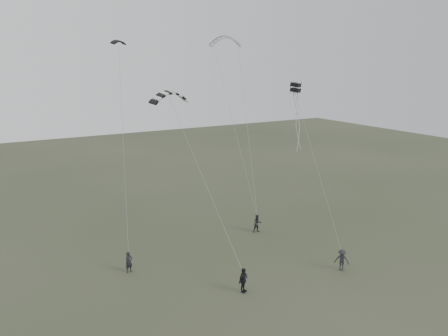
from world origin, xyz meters
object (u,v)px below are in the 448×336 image
flyer_right (257,223)px  flyer_far (342,260)px  kite_striped (170,92)px  kite_pale_large (226,37)px  flyer_center (243,280)px  kite_box (296,87)px  flyer_left (129,262)px  kite_dark_small (118,41)px

flyer_right → flyer_far: flyer_far is taller
flyer_far → kite_striped: (-10.00, 8.82, 12.42)m
flyer_right → kite_pale_large: (2.06, 9.41, 17.16)m
flyer_right → kite_pale_large: size_ratio=0.49×
flyer_center → kite_box: (9.22, 6.44, 12.51)m
kite_pale_large → kite_striped: size_ratio=1.08×
flyer_right → kite_striped: (-8.83, -0.82, 12.43)m
kite_box → flyer_left: bearing=148.5°
flyer_left → kite_striped: (4.12, 0.98, 12.46)m
flyer_left → kite_pale_large: kite_pale_large is taller
flyer_left → kite_striped: 13.16m
flyer_left → kite_dark_small: size_ratio=1.18×
flyer_center → flyer_far: (8.25, -1.01, -0.04)m
flyer_right → kite_box: (2.14, -2.19, 12.56)m
flyer_right → kite_pale_large: 19.68m
flyer_far → kite_box: (0.97, 7.45, 12.55)m
flyer_center → kite_dark_small: 20.85m
flyer_center → kite_box: kite_box is taller
flyer_left → kite_dark_small: bearing=58.3°
flyer_right → kite_box: size_ratio=2.24×
kite_pale_large → flyer_far: bearing=-80.5°
flyer_left → kite_box: size_ratio=2.15×
flyer_center → kite_striped: (-1.75, 7.81, 12.38)m
kite_box → flyer_right: bearing=104.3°
flyer_left → kite_pale_large: (15.01, 11.21, 17.20)m
flyer_far → kite_striped: bearing=-171.6°
flyer_right → kite_dark_small: bearing=171.4°
flyer_left → kite_striped: kite_striped is taller
flyer_right → kite_box: kite_box is taller
flyer_center → kite_pale_large: size_ratio=0.52×
flyer_far → kite_striped: size_ratio=0.53×
flyer_left → kite_dark_small: kite_dark_small is taller
kite_striped → flyer_center: bearing=-88.3°
kite_box → flyer_far: bearing=-127.4°
flyer_far → kite_pale_large: kite_pale_large is taller
flyer_left → kite_pale_large: bearing=23.0°
flyer_far → flyer_right: bearing=146.8°
kite_dark_small → kite_striped: (2.30, -4.63, -3.85)m
kite_dark_small → kite_box: size_ratio=1.82×
kite_dark_small → kite_striped: bearing=-93.0°
kite_striped → kite_box: kite_striped is taller
flyer_right → flyer_center: flyer_center is taller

